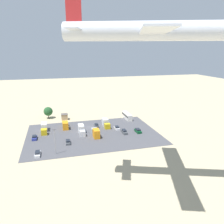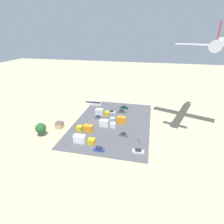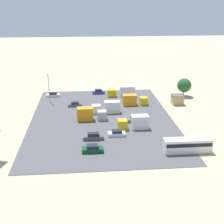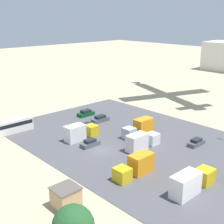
% 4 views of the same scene
% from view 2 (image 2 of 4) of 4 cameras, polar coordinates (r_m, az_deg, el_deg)
% --- Properties ---
extents(ground_plane, '(400.00, 400.00, 0.00)m').
position_cam_2_polar(ground_plane, '(93.38, -4.95, -2.94)').
color(ground_plane, tan).
extents(parking_lot_surface, '(55.82, 38.44, 0.08)m').
position_cam_2_polar(parking_lot_surface, '(91.39, 0.16, -3.47)').
color(parking_lot_surface, '#4C4C51').
rests_on(parking_lot_surface, ground).
extents(shed_building, '(3.42, 3.61, 3.04)m').
position_cam_2_polar(shed_building, '(89.80, -16.77, -4.09)').
color(shed_building, tan).
rests_on(shed_building, ground).
extents(bus, '(2.51, 10.31, 3.02)m').
position_cam_2_polar(bus, '(113.61, -6.04, 3.17)').
color(bus, silver).
rests_on(bus, ground).
extents(parked_car_0, '(2.00, 4.59, 1.61)m').
position_cam_2_polar(parked_car_0, '(107.95, 4.00, 1.52)').
color(parked_car_0, '#0C4723').
rests_on(parked_car_0, ground).
extents(parked_car_1, '(1.90, 4.18, 1.42)m').
position_cam_2_polar(parked_car_1, '(101.84, -0.06, 0.05)').
color(parked_car_1, silver).
rests_on(parked_car_1, ground).
extents(parked_car_2, '(1.76, 4.56, 1.46)m').
position_cam_2_polar(parked_car_2, '(70.86, 8.56, -12.53)').
color(parked_car_2, silver).
rests_on(parked_car_2, ground).
extents(parked_car_3, '(1.71, 4.14, 1.41)m').
position_cam_2_polar(parked_car_3, '(80.33, 3.76, -7.34)').
color(parked_car_3, '#4C5156').
rests_on(parked_car_3, ground).
extents(parked_car_4, '(1.70, 4.79, 1.66)m').
position_cam_2_polar(parked_car_4, '(102.32, 3.26, 0.19)').
color(parked_car_4, '#4C5156').
rests_on(parked_car_4, ground).
extents(parked_car_5, '(1.75, 4.08, 1.50)m').
position_cam_2_polar(parked_car_5, '(95.81, -4.53, -1.69)').
color(parked_car_5, '#4C5156').
rests_on(parked_car_5, ground).
extents(parked_car_6, '(1.87, 4.17, 1.58)m').
position_cam_2_polar(parked_car_6, '(71.28, -4.27, -11.97)').
color(parked_car_6, navy).
rests_on(parked_car_6, ground).
extents(parked_truck_0, '(2.40, 7.92, 3.53)m').
position_cam_2_polar(parked_truck_0, '(90.56, 2.25, -2.59)').
color(parked_truck_0, '#ADB2B7').
rests_on(parked_truck_0, ground).
extents(parked_truck_1, '(2.34, 8.01, 3.40)m').
position_cam_2_polar(parked_truck_1, '(86.97, -1.80, -3.85)').
color(parked_truck_1, silver).
rests_on(parked_truck_1, ground).
extents(parked_truck_2, '(2.44, 9.18, 3.49)m').
position_cam_2_polar(parked_truck_2, '(75.91, -9.47, -8.86)').
color(parked_truck_2, gold).
rests_on(parked_truck_2, ground).
extents(parked_truck_3, '(2.46, 7.74, 3.30)m').
position_cam_2_polar(parked_truck_3, '(83.99, -8.55, -5.30)').
color(parked_truck_3, gold).
rests_on(parked_truck_3, ground).
extents(parked_truck_4, '(2.48, 7.75, 3.45)m').
position_cam_2_polar(parked_truck_4, '(98.98, -3.44, -0.14)').
color(parked_truck_4, gold).
rests_on(parked_truck_4, ground).
extents(tree_near_shed, '(4.71, 4.71, 6.16)m').
position_cam_2_polar(tree_near_shed, '(85.10, -22.24, -4.91)').
color(tree_near_shed, brown).
rests_on(tree_near_shed, ground).
extents(light_pole_lot_centre, '(0.90, 0.28, 9.15)m').
position_cam_2_polar(light_pole_lot_centre, '(73.43, 9.60, -6.97)').
color(light_pole_lot_centre, gray).
rests_on(light_pole_lot_centre, ground).
extents(airplane, '(39.58, 33.26, 9.63)m').
position_cam_2_polar(airplane, '(89.66, 31.53, 18.54)').
color(airplane, silver).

